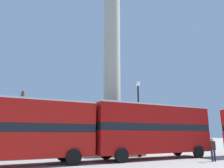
{
  "coord_description": "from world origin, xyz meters",
  "views": [
    {
      "loc": [
        -8.8,
        -20.25,
        1.9
      ],
      "look_at": [
        0.0,
        0.0,
        7.04
      ],
      "focal_mm": 35.0,
      "sensor_mm": 36.0,
      "label": 1
    }
  ],
  "objects_px": {
    "bus_a": "(15,128)",
    "pedestrian_near_lamp": "(213,148)",
    "equestrian_statue": "(19,134)",
    "bus_c": "(153,129)",
    "street_lamp": "(139,114)",
    "monument_column": "(112,85)"
  },
  "relations": [
    {
      "from": "bus_c",
      "to": "bus_a",
      "type": "bearing_deg",
      "value": 178.78
    },
    {
      "from": "equestrian_statue",
      "to": "pedestrian_near_lamp",
      "type": "height_order",
      "value": "equestrian_statue"
    },
    {
      "from": "bus_c",
      "to": "equestrian_statue",
      "type": "distance_m",
      "value": 13.21
    },
    {
      "from": "street_lamp",
      "to": "pedestrian_near_lamp",
      "type": "bearing_deg",
      "value": -56.37
    },
    {
      "from": "bus_a",
      "to": "equestrian_statue",
      "type": "height_order",
      "value": "equestrian_statue"
    },
    {
      "from": "equestrian_statue",
      "to": "pedestrian_near_lamp",
      "type": "bearing_deg",
      "value": -44.95
    },
    {
      "from": "bus_c",
      "to": "equestrian_statue",
      "type": "height_order",
      "value": "equestrian_statue"
    },
    {
      "from": "monument_column",
      "to": "pedestrian_near_lamp",
      "type": "distance_m",
      "value": 10.97
    },
    {
      "from": "bus_a",
      "to": "equestrian_statue",
      "type": "relative_size",
      "value": 1.59
    },
    {
      "from": "monument_column",
      "to": "equestrian_statue",
      "type": "bearing_deg",
      "value": 155.06
    },
    {
      "from": "bus_c",
      "to": "pedestrian_near_lamp",
      "type": "relative_size",
      "value": 6.48
    },
    {
      "from": "bus_c",
      "to": "street_lamp",
      "type": "bearing_deg",
      "value": 99.09
    },
    {
      "from": "monument_column",
      "to": "pedestrian_near_lamp",
      "type": "relative_size",
      "value": 12.25
    },
    {
      "from": "bus_a",
      "to": "bus_c",
      "type": "distance_m",
      "value": 10.57
    },
    {
      "from": "bus_a",
      "to": "pedestrian_near_lamp",
      "type": "bearing_deg",
      "value": -15.92
    },
    {
      "from": "bus_c",
      "to": "street_lamp",
      "type": "distance_m",
      "value": 2.15
    },
    {
      "from": "bus_a",
      "to": "pedestrian_near_lamp",
      "type": "relative_size",
      "value": 6.15
    },
    {
      "from": "monument_column",
      "to": "bus_a",
      "type": "relative_size",
      "value": 1.99
    },
    {
      "from": "equestrian_statue",
      "to": "bus_a",
      "type": "bearing_deg",
      "value": -95.7
    },
    {
      "from": "bus_a",
      "to": "bus_c",
      "type": "height_order",
      "value": "bus_c"
    },
    {
      "from": "street_lamp",
      "to": "pedestrian_near_lamp",
      "type": "relative_size",
      "value": 4.1
    },
    {
      "from": "bus_a",
      "to": "bus_c",
      "type": "bearing_deg",
      "value": -1.55
    }
  ]
}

